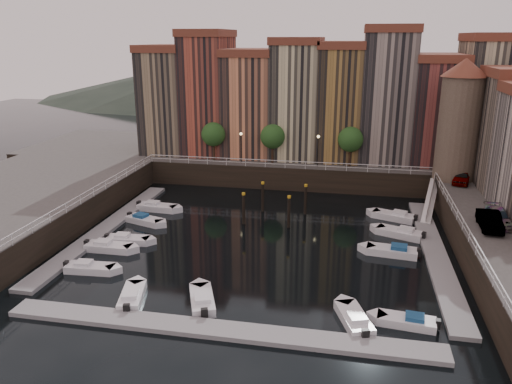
% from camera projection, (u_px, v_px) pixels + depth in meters
% --- Properties ---
extents(ground, '(200.00, 200.00, 0.00)m').
position_uv_depth(ground, '(262.00, 237.00, 49.46)').
color(ground, black).
rests_on(ground, ground).
extents(quay_far, '(80.00, 20.00, 3.00)m').
position_uv_depth(quay_far, '(294.00, 161.00, 73.38)').
color(quay_far, black).
rests_on(quay_far, ground).
extents(dock_left, '(2.00, 28.00, 0.35)m').
position_uv_depth(dock_left, '(106.00, 228.00, 51.45)').
color(dock_left, gray).
rests_on(dock_left, ground).
extents(dock_right, '(2.00, 28.00, 0.35)m').
position_uv_depth(dock_right, '(435.00, 252.00, 45.50)').
color(dock_right, gray).
rests_on(dock_right, ground).
extents(dock_near, '(30.00, 2.00, 0.35)m').
position_uv_depth(dock_near, '(217.00, 330.00, 33.48)').
color(dock_near, gray).
rests_on(dock_near, ground).
extents(mountains, '(145.00, 100.00, 18.00)m').
position_uv_depth(mountains, '(334.00, 76.00, 149.89)').
color(mountains, '#2D382D').
rests_on(mountains, ground).
extents(far_terrace, '(48.70, 10.30, 17.50)m').
position_uv_depth(far_terrace, '(318.00, 99.00, 67.63)').
color(far_terrace, '#8A7658').
rests_on(far_terrace, quay_far).
extents(corner_tower, '(5.20, 5.20, 13.80)m').
position_uv_depth(corner_tower, '(460.00, 118.00, 56.35)').
color(corner_tower, '#6B5B4C').
rests_on(corner_tower, quay_right).
extents(promenade_trees, '(21.20, 3.20, 5.20)m').
position_uv_depth(promenade_trees, '(278.00, 137.00, 64.81)').
color(promenade_trees, black).
rests_on(promenade_trees, quay_far).
extents(street_lamps, '(10.36, 0.36, 4.18)m').
position_uv_depth(street_lamps, '(279.00, 144.00, 64.02)').
color(street_lamps, black).
rests_on(street_lamps, quay_far).
extents(railings, '(36.08, 34.04, 0.52)m').
position_uv_depth(railings, '(271.00, 187.00, 52.92)').
color(railings, white).
rests_on(railings, ground).
extents(gangway, '(2.78, 8.32, 3.73)m').
position_uv_depth(gangway, '(431.00, 198.00, 55.12)').
color(gangway, white).
rests_on(gangway, ground).
extents(mooring_pilings, '(6.44, 4.84, 3.78)m').
position_uv_depth(mooring_pilings, '(275.00, 205.00, 53.93)').
color(mooring_pilings, black).
rests_on(mooring_pilings, ground).
extents(boat_left_0, '(4.41, 1.85, 1.00)m').
position_uv_depth(boat_left_0, '(89.00, 268.00, 42.06)').
color(boat_left_0, white).
rests_on(boat_left_0, ground).
extents(boat_left_1, '(4.59, 1.70, 1.05)m').
position_uv_depth(boat_left_1, '(108.00, 247.00, 46.24)').
color(boat_left_1, white).
rests_on(boat_left_1, ground).
extents(boat_left_2, '(4.39, 1.89, 0.99)m').
position_uv_depth(boat_left_2, '(127.00, 240.00, 47.97)').
color(boat_left_2, white).
rests_on(boat_left_2, ground).
extents(boat_left_3, '(4.57, 2.87, 1.03)m').
position_uv_depth(boat_left_3, '(144.00, 220.00, 53.10)').
color(boat_left_3, white).
rests_on(boat_left_3, ground).
extents(boat_left_4, '(4.83, 2.02, 1.10)m').
position_uv_depth(boat_left_4, '(157.00, 207.00, 57.04)').
color(boat_left_4, white).
rests_on(boat_left_4, ground).
extents(boat_right_0, '(4.24, 1.93, 0.95)m').
position_uv_depth(boat_right_0, '(408.00, 321.00, 34.18)').
color(boat_right_0, white).
rests_on(boat_right_0, ground).
extents(boat_right_2, '(4.85, 2.24, 1.09)m').
position_uv_depth(boat_right_2, '(393.00, 251.00, 45.30)').
color(boat_right_2, white).
rests_on(boat_right_2, ground).
extents(boat_right_3, '(4.84, 3.25, 1.09)m').
position_uv_depth(boat_right_3, '(401.00, 233.00, 49.50)').
color(boat_right_3, white).
rests_on(boat_right_3, ground).
extents(boat_right_4, '(4.87, 3.21, 1.10)m').
position_uv_depth(boat_right_4, '(395.00, 216.00, 54.14)').
color(boat_right_4, white).
rests_on(boat_right_4, ground).
extents(boat_near_0, '(2.54, 4.46, 1.00)m').
position_uv_depth(boat_near_0, '(132.00, 296.00, 37.43)').
color(boat_near_0, white).
rests_on(boat_near_0, ground).
extents(boat_near_1, '(3.11, 4.63, 1.05)m').
position_uv_depth(boat_near_1, '(202.00, 300.00, 36.86)').
color(boat_near_1, white).
rests_on(boat_near_1, ground).
extents(boat_near_3, '(2.95, 4.60, 1.03)m').
position_uv_depth(boat_near_3, '(354.00, 319.00, 34.39)').
color(boat_near_3, white).
rests_on(boat_near_3, ground).
extents(car_a, '(2.88, 4.61, 1.46)m').
position_uv_depth(car_a, '(462.00, 178.00, 56.43)').
color(car_a, gray).
rests_on(car_a, quay_right).
extents(car_b, '(1.77, 4.63, 1.51)m').
position_uv_depth(car_b, '(490.00, 222.00, 42.99)').
color(car_b, gray).
rests_on(car_b, quay_right).
extents(car_c, '(2.13, 4.75, 1.35)m').
position_uv_depth(car_c, '(497.00, 218.00, 44.10)').
color(car_c, gray).
rests_on(car_c, quay_right).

